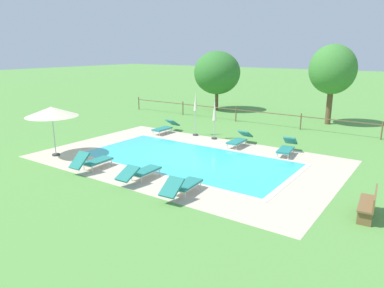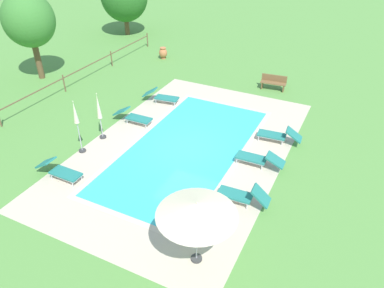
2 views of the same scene
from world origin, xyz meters
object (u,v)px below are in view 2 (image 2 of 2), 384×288
object	(u,v)px
terracotta_urn_near_fence	(163,53)
wooden_bench_lawn_side	(274,82)
sun_lounger_north_far	(134,117)
tree_west_mid	(29,20)
sun_lounger_south_near_corner	(60,170)
sun_lounger_north_mid	(258,159)
sun_lounger_north_end	(278,135)
patio_umbrella_closed_row_mid_west	(76,119)
patio_umbrella_open_foreground	(197,209)
sun_lounger_north_near_steps	(162,96)
patio_umbrella_closed_row_west	(99,110)
sun_lounger_south_mid	(242,195)

from	to	relation	value
terracotta_urn_near_fence	wooden_bench_lawn_side	bearing A→B (deg)	-100.96
sun_lounger_north_far	tree_west_mid	size ratio (longest dim) A/B	0.39
sun_lounger_north_far	wooden_bench_lawn_side	bearing A→B (deg)	-36.35
wooden_bench_lawn_side	tree_west_mid	distance (m)	14.99
sun_lounger_south_near_corner	sun_lounger_north_mid	bearing A→B (deg)	-57.85
sun_lounger_north_end	patio_umbrella_closed_row_mid_west	world-z (taller)	patio_umbrella_closed_row_mid_west
patio_umbrella_open_foreground	tree_west_mid	distance (m)	17.60
terracotta_urn_near_fence	tree_west_mid	distance (m)	8.95
sun_lounger_north_near_steps	patio_umbrella_open_foreground	xyz separation A→B (m)	(-9.07, -6.51, 1.76)
sun_lounger_north_near_steps	terracotta_urn_near_fence	size ratio (longest dim) A/B	2.56
tree_west_mid	sun_lounger_south_near_corner	bearing A→B (deg)	-131.25
sun_lounger_north_end	patio_umbrella_closed_row_west	size ratio (longest dim) A/B	0.89
sun_lounger_north_far	patio_umbrella_open_foreground	world-z (taller)	patio_umbrella_open_foreground
sun_lounger_south_mid	sun_lounger_north_far	bearing A→B (deg)	64.67
patio_umbrella_open_foreground	wooden_bench_lawn_side	distance (m)	13.72
sun_lounger_north_end	terracotta_urn_near_fence	xyz separation A→B (m)	(7.32, 10.38, 0.07)
sun_lounger_north_end	tree_west_mid	size ratio (longest dim) A/B	0.39
sun_lounger_north_mid	sun_lounger_south_near_corner	xyz separation A→B (m)	(-4.36, 6.94, 0.01)
sun_lounger_north_near_steps	wooden_bench_lawn_side	world-z (taller)	wooden_bench_lawn_side
wooden_bench_lawn_side	terracotta_urn_near_fence	bearing A→B (deg)	79.04
patio_umbrella_closed_row_west	terracotta_urn_near_fence	distance (m)	11.06
sun_lounger_south_mid	patio_umbrella_closed_row_west	world-z (taller)	patio_umbrella_closed_row_west
sun_lounger_south_near_corner	wooden_bench_lawn_side	bearing A→B (deg)	-23.74
sun_lounger_south_near_corner	terracotta_urn_near_fence	xyz separation A→B (m)	(13.90, 3.18, 0.08)
sun_lounger_north_end	terracotta_urn_near_fence	size ratio (longest dim) A/B	2.52
sun_lounger_south_near_corner	sun_lounger_south_mid	world-z (taller)	sun_lounger_south_mid
sun_lounger_north_end	wooden_bench_lawn_side	xyz separation A→B (m)	(5.66, 1.82, 0.10)
sun_lounger_north_near_steps	sun_lounger_north_mid	world-z (taller)	sun_lounger_north_near_steps
sun_lounger_north_mid	patio_umbrella_open_foreground	distance (m)	5.95
sun_lounger_north_near_steps	terracotta_urn_near_fence	bearing A→B (deg)	29.27
patio_umbrella_open_foreground	patio_umbrella_closed_row_west	size ratio (longest dim) A/B	1.03
patio_umbrella_closed_row_mid_west	terracotta_urn_near_fence	size ratio (longest dim) A/B	3.10
sun_lounger_north_near_steps	sun_lounger_south_mid	bearing A→B (deg)	-130.83
terracotta_urn_near_fence	sun_lounger_north_end	bearing A→B (deg)	-125.17
sun_lounger_north_far	sun_lounger_south_mid	xyz separation A→B (m)	(-3.31, -7.00, 0.02)
patio_umbrella_closed_row_west	wooden_bench_lawn_side	bearing A→B (deg)	-32.72
sun_lounger_north_mid	sun_lounger_north_end	xyz separation A→B (m)	(2.22, -0.26, 0.01)
sun_lounger_north_end	patio_umbrella_open_foreground	xyz separation A→B (m)	(-7.89, 0.44, 1.76)
sun_lounger_north_far	patio_umbrella_closed_row_mid_west	world-z (taller)	patio_umbrella_closed_row_mid_west
tree_west_mid	sun_lounger_north_near_steps	bearing A→B (deg)	-87.68
sun_lounger_north_near_steps	sun_lounger_north_far	world-z (taller)	sun_lounger_north_near_steps
patio_umbrella_closed_row_mid_west	tree_west_mid	xyz separation A→B (m)	(5.52, 7.95, 1.96)
sun_lounger_north_end	patio_umbrella_closed_row_mid_west	distance (m)	9.11
sun_lounger_north_end	sun_lounger_south_near_corner	bearing A→B (deg)	132.43
sun_lounger_north_end	sun_lounger_north_mid	bearing A→B (deg)	173.34
sun_lounger_south_near_corner	sun_lounger_south_mid	size ratio (longest dim) A/B	1.04
sun_lounger_north_mid	patio_umbrella_open_foreground	bearing A→B (deg)	178.22
patio_umbrella_open_foreground	terracotta_urn_near_fence	world-z (taller)	patio_umbrella_open_foreground
terracotta_urn_near_fence	patio_umbrella_closed_row_mid_west	bearing A→B (deg)	-167.41
sun_lounger_north_end	patio_umbrella_open_foreground	bearing A→B (deg)	176.84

